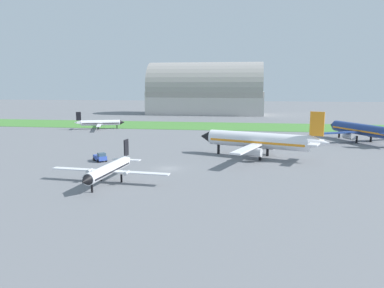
% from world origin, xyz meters
% --- Properties ---
extents(ground_plane, '(600.00, 600.00, 0.00)m').
position_xyz_m(ground_plane, '(0.00, 0.00, 0.00)').
color(ground_plane, slate).
extents(grass_taxiway_strip, '(360.00, 28.00, 0.08)m').
position_xyz_m(grass_taxiway_strip, '(0.00, 76.62, 0.04)').
color(grass_taxiway_strip, '#478438').
rests_on(grass_taxiway_strip, ground_plane).
extents(airplane_parked_jet_far, '(25.80, 25.73, 9.91)m').
position_xyz_m(airplane_parked_jet_far, '(47.68, 41.67, 3.57)').
color(airplane_parked_jet_far, navy).
rests_on(airplane_parked_jet_far, ground_plane).
extents(airplane_taxiing_turboprop, '(17.85, 20.63, 6.43)m').
position_xyz_m(airplane_taxiing_turboprop, '(-38.83, 60.56, 2.35)').
color(airplane_taxiing_turboprop, white).
rests_on(airplane_taxiing_turboprop, ground_plane).
extents(airplane_midfield_jet, '(29.32, 29.57, 10.83)m').
position_xyz_m(airplane_midfield_jet, '(18.20, 14.02, 3.90)').
color(airplane_midfield_jet, white).
rests_on(airplane_midfield_jet, ground_plane).
extents(airplane_foreground_turboprop, '(21.06, 18.05, 6.31)m').
position_xyz_m(airplane_foreground_turboprop, '(-7.47, -11.66, 2.31)').
color(airplane_foreground_turboprop, white).
rests_on(airplane_foreground_turboprop, ground_plane).
extents(pushback_tug_near_gate, '(3.79, 3.85, 1.95)m').
position_xyz_m(pushback_tug_near_gate, '(-15.88, 4.83, 0.91)').
color(pushback_tug_near_gate, '#334FB2').
rests_on(pushback_tug_near_gate, ground_plane).
extents(hangar_distant, '(62.52, 26.56, 28.17)m').
position_xyz_m(hangar_distant, '(-8.06, 135.61, 12.26)').
color(hangar_distant, '#BCB7B2').
rests_on(hangar_distant, ground_plane).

